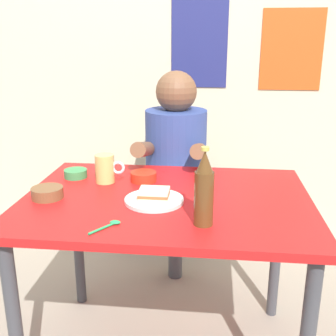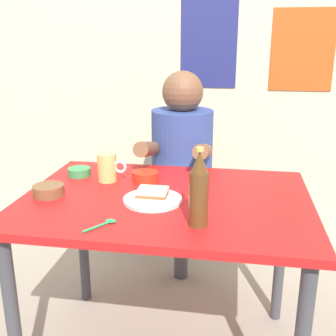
% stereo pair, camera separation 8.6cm
% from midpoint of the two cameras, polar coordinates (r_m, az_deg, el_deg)
% --- Properties ---
extents(wall_back, '(4.40, 0.09, 2.60)m').
position_cam_midpoint_polar(wall_back, '(2.53, 4.99, 16.87)').
color(wall_back, beige).
rests_on(wall_back, ground).
extents(dining_table, '(1.10, 0.80, 0.74)m').
position_cam_midpoint_polar(dining_table, '(1.63, 1.24, -7.04)').
color(dining_table, red).
rests_on(dining_table, ground).
extents(stool, '(0.34, 0.34, 0.45)m').
position_cam_midpoint_polar(stool, '(2.33, 2.92, -7.34)').
color(stool, '#4C4C51').
rests_on(stool, ground).
extents(person_seated, '(0.33, 0.56, 0.72)m').
position_cam_midpoint_polar(person_seated, '(2.17, 3.05, 2.56)').
color(person_seated, '#33478C').
rests_on(person_seated, stool).
extents(plate_orange, '(0.22, 0.22, 0.01)m').
position_cam_midpoint_polar(plate_orange, '(1.54, -0.53, -4.43)').
color(plate_orange, silver).
rests_on(plate_orange, dining_table).
extents(sandwich, '(0.11, 0.09, 0.04)m').
position_cam_midpoint_polar(sandwich, '(1.53, -0.53, -3.56)').
color(sandwich, beige).
rests_on(sandwich, plate_orange).
extents(beer_mug, '(0.13, 0.08, 0.12)m').
position_cam_midpoint_polar(beer_mug, '(1.76, -6.93, 0.06)').
color(beer_mug, '#D1BC66').
rests_on(beer_mug, dining_table).
extents(beer_bottle, '(0.06, 0.06, 0.26)m').
position_cam_midpoint_polar(beer_bottle, '(1.32, 6.15, -3.18)').
color(beer_bottle, '#593819').
rests_on(beer_bottle, dining_table).
extents(sauce_bowl_chili, '(0.11, 0.11, 0.04)m').
position_cam_midpoint_polar(sauce_bowl_chili, '(1.76, -1.74, -1.08)').
color(sauce_bowl_chili, red).
rests_on(sauce_bowl_chili, dining_table).
extents(condiment_bowl_brown, '(0.12, 0.12, 0.04)m').
position_cam_midpoint_polar(condiment_bowl_brown, '(1.65, -14.72, -2.95)').
color(condiment_bowl_brown, brown).
rests_on(condiment_bowl_brown, dining_table).
extents(dip_bowl_green, '(0.10, 0.10, 0.03)m').
position_cam_midpoint_polar(dip_bowl_green, '(1.86, -10.85, -0.48)').
color(dip_bowl_green, '#388C4C').
rests_on(dip_bowl_green, dining_table).
extents(spoon, '(0.08, 0.10, 0.01)m').
position_cam_midpoint_polar(spoon, '(1.37, -6.86, -7.59)').
color(spoon, '#26A559').
rests_on(spoon, dining_table).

